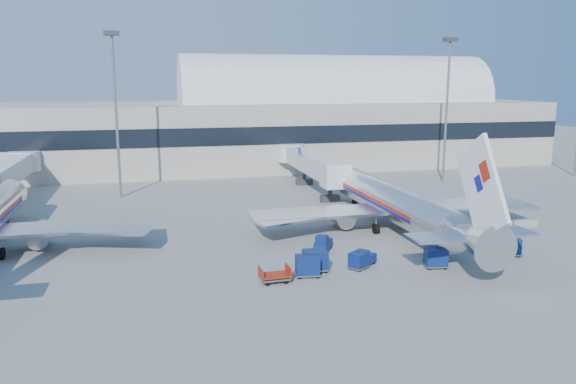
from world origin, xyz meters
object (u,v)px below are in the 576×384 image
object	(u,v)px
tug_left	(323,243)
cart_train_b	(315,260)
airliner_main	(395,204)
ramp_worker	(504,254)
tug_lead	(364,258)
tug_right	(449,239)
cart_train_c	(307,265)
cart_solo_near	(436,258)
jetbridge_near	(308,162)
cart_open_red	(275,277)
barrier_far	(525,223)
cart_train_a	(359,260)
mast_east	(448,89)
barrier_mid	(499,225)
mast_west	(115,90)
cart_solo_far	(510,246)
barrier_near	(472,227)
jetbridge_mid	(9,173)

from	to	relation	value
tug_left	cart_train_b	world-z (taller)	cart_train_b
airliner_main	ramp_worker	bearing A→B (deg)	-71.57
tug_lead	tug_right	xyz separation A→B (m)	(10.38, 3.62, 0.03)
airliner_main	cart_train_b	bearing A→B (deg)	-138.25
cart_train_c	cart_solo_near	distance (m)	11.53
jetbridge_near	cart_open_red	world-z (taller)	jetbridge_near
barrier_far	cart_train_a	xyz separation A→B (m)	(-23.10, -8.82, 0.34)
cart_train_b	airliner_main	bearing A→B (deg)	43.42
cart_train_c	cart_open_red	size ratio (longest dim) A/B	0.88
mast_east	ramp_worker	size ratio (longest dim) A/B	11.56
barrier_mid	ramp_worker	distance (m)	12.85
cart_solo_near	mast_west	bearing A→B (deg)	137.19
barrier_far	tug_lead	xyz separation A→B (m)	(-22.34, -8.13, 0.25)
tug_left	cart_solo_near	xyz separation A→B (m)	(8.13, -7.05, 0.16)
mast_west	tug_left	distance (m)	39.55
mast_east	barrier_mid	size ratio (longest dim) A/B	7.53
tug_right	cart_open_red	distance (m)	19.82
cart_solo_far	ramp_worker	bearing A→B (deg)	-115.86
tug_right	cart_train_c	distance (m)	16.79
cart_train_a	cart_solo_near	bearing A→B (deg)	-45.82
tug_right	cart_open_red	xyz separation A→B (m)	(-18.96, -5.78, -0.26)
barrier_mid	tug_left	size ratio (longest dim) A/B	1.07
mast_east	barrier_far	size ratio (longest dim) A/B	7.53
cart_train_b	ramp_worker	world-z (taller)	ramp_worker
barrier_mid	cart_solo_near	xyz separation A→B (m)	(-13.15, -10.13, 0.46)
cart_open_red	barrier_near	bearing A→B (deg)	20.69
barrier_mid	tug_right	size ratio (longest dim) A/B	1.13
cart_solo_far	cart_solo_near	bearing A→B (deg)	-151.95
barrier_near	mast_east	bearing A→B (deg)	66.80
barrier_near	cart_train_a	size ratio (longest dim) A/B	1.42
cart_train_b	cart_solo_far	world-z (taller)	cart_train_b
barrier_mid	ramp_worker	bearing A→B (deg)	-122.25
barrier_far	tug_left	distance (m)	24.78
jetbridge_near	mast_west	distance (m)	29.67
jetbridge_mid	barrier_near	xyz separation A→B (m)	(52.40, -28.81, -3.48)
tug_right	cart_train_a	size ratio (longest dim) A/B	1.26
barrier_near	cart_train_c	xyz separation A→B (m)	(-21.37, -9.60, 0.50)
cart_solo_far	barrier_mid	bearing A→B (deg)	79.40
cart_open_red	ramp_worker	size ratio (longest dim) A/B	1.27
barrier_far	tug_right	world-z (taller)	tug_right
mast_east	tug_lead	size ratio (longest dim) A/B	8.88
jetbridge_near	tug_left	distance (m)	32.93
barrier_near	cart_train_b	bearing A→B (deg)	-157.25
cart_train_b	cart_solo_near	distance (m)	10.65
airliner_main	barrier_mid	xyz separation A→B (m)	(11.30, -2.51, -2.48)
cart_open_red	airliner_main	bearing A→B (deg)	35.86
jetbridge_mid	tug_left	xyz separation A→B (m)	(34.41, -31.89, -3.18)
mast_west	cart_train_a	size ratio (longest dim) A/B	10.68
tug_right	cart_train_c	xyz separation A→B (m)	(-16.01, -5.08, 0.23)
cart_open_red	tug_left	bearing A→B (deg)	46.47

